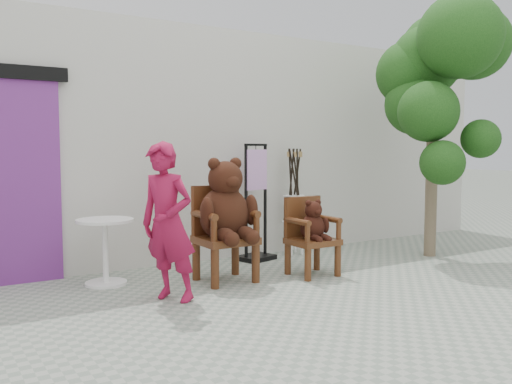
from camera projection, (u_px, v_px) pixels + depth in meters
ground_plane at (385, 301)px, 5.16m from camera, size 60.00×60.00×0.00m
back_wall at (227, 145)px, 7.66m from camera, size 9.00×1.00×3.00m
doorway at (1, 176)px, 5.67m from camera, size 1.40×0.11×2.33m
chair_big at (225, 213)px, 5.88m from camera, size 0.67×0.71×1.35m
chair_small at (311, 229)px, 6.20m from camera, size 0.51×0.47×0.89m
person at (169, 224)px, 5.04m from camera, size 0.60×0.66×1.51m
cafe_table at (105, 244)px, 5.76m from camera, size 0.60×0.60×0.70m
display_stand at (256, 215)px, 7.03m from camera, size 0.52×0.45×1.51m
stool_bucket at (294, 208)px, 7.42m from camera, size 0.32×0.32×1.45m
tree at (440, 67)px, 7.08m from camera, size 1.72×1.73×3.36m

